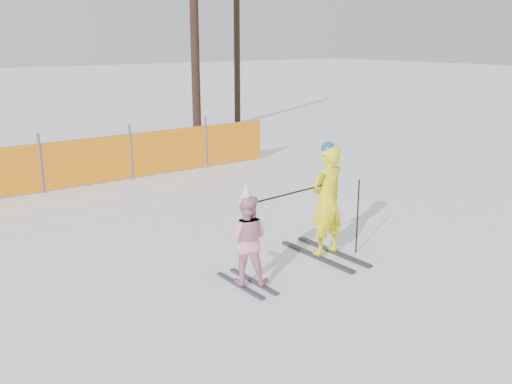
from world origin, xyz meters
TOP-DOWN VIEW (x-y plane):
  - ground at (0.00, 0.00)m, footprint 120.00×120.00m
  - adult at (0.87, -0.05)m, footprint 0.61×1.49m
  - child at (-0.67, -0.18)m, footprint 0.73×1.00m
  - ski_poles at (0.67, -0.18)m, footprint 1.88×0.21m
  - tree_trunks at (5.98, 10.91)m, footprint 2.84×1.58m

SIDE VIEW (x-z plane):
  - ground at x=0.00m, z-range 0.00..0.00m
  - child at x=-0.67m, z-range -0.06..1.32m
  - ski_poles at x=0.67m, z-range 0.28..1.41m
  - adult at x=0.87m, z-range 0.00..1.70m
  - tree_trunks at x=5.98m, z-range -0.16..6.26m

